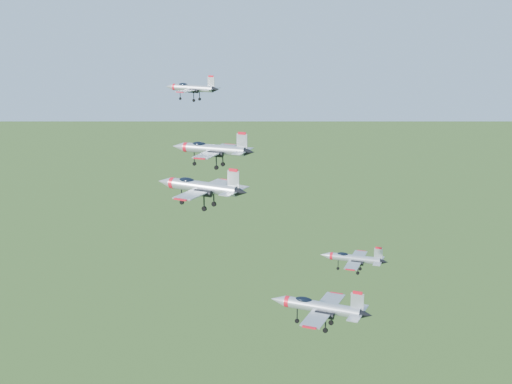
% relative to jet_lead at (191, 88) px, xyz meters
% --- Properties ---
extents(jet_lead, '(10.63, 8.82, 2.84)m').
position_rel_jet_lead_xyz_m(jet_lead, '(0.00, 0.00, 0.00)').
color(jet_lead, '#A3A8AF').
extents(jet_left_high, '(13.20, 10.83, 3.54)m').
position_rel_jet_lead_xyz_m(jet_left_high, '(10.82, -15.61, -6.85)').
color(jet_left_high, '#A3A8AF').
extents(jet_right_high, '(13.18, 10.96, 3.52)m').
position_rel_jet_lead_xyz_m(jet_right_high, '(16.13, -30.63, -8.47)').
color(jet_right_high, '#A3A8AF').
extents(jet_left_low, '(10.73, 8.84, 2.87)m').
position_rel_jet_lead_xyz_m(jet_left_low, '(30.30, -6.03, -24.56)').
color(jet_left_low, '#A3A8AF').
extents(jet_right_low, '(13.12, 10.79, 3.51)m').
position_rel_jet_lead_xyz_m(jet_right_low, '(31.96, -30.60, -22.26)').
color(jet_right_low, '#A3A8AF').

